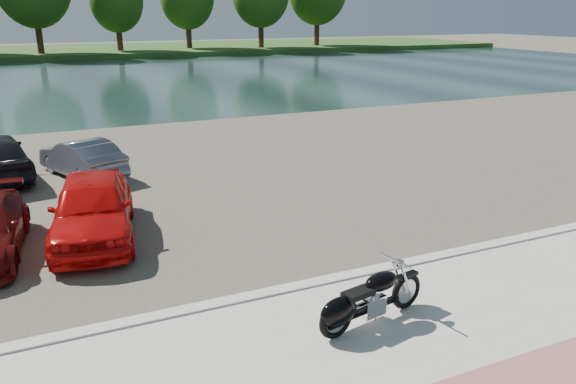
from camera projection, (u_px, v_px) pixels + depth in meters
name	position (u px, v px, depth m)	size (l,w,h in m)	color
ground	(370.00, 339.00, 9.36)	(200.00, 200.00, 0.00)	#595447
promenade	(406.00, 369.00, 8.48)	(60.00, 6.00, 0.10)	#B9B5AE
kerb	(315.00, 284.00, 11.08)	(60.00, 0.30, 0.14)	#B9B5AE
parking_lot	(193.00, 173.00, 18.88)	(60.00, 18.00, 0.04)	#464239
river	(94.00, 81.00, 44.00)	(120.00, 40.00, 0.00)	#1A2F2E
far_bank	(65.00, 51.00, 71.62)	(120.00, 24.00, 0.60)	#1E4719
motorcycle	(363.00, 302.00, 9.42)	(2.31, 0.86, 1.05)	black
car_4	(93.00, 208.00, 13.18)	(1.81, 4.50, 1.53)	red
car_9	(82.00, 158.00, 18.24)	(1.32, 3.78, 1.25)	slate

